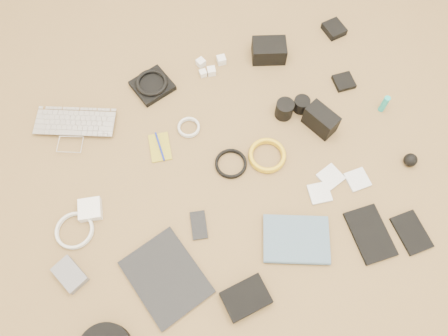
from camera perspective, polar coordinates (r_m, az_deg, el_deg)
name	(u,v)px	position (r m, az deg, el deg)	size (l,w,h in m)	color
laptop	(74,133)	(1.79, -19.06, 4.39)	(0.31, 0.22, 0.02)	silver
headphone_pouch	(152,86)	(1.83, -9.33, 10.57)	(0.15, 0.14, 0.03)	black
headphones	(152,83)	(1.82, -9.43, 10.95)	(0.13, 0.13, 0.02)	black
charger_a	(203,73)	(1.85, -2.76, 12.26)	(0.03, 0.03, 0.03)	white
charger_b	(201,63)	(1.88, -3.05, 13.58)	(0.03, 0.03, 0.03)	white
charger_c	(221,60)	(1.88, -0.35, 13.93)	(0.03, 0.03, 0.03)	white
charger_d	(211,71)	(1.85, -1.66, 12.53)	(0.03, 0.03, 0.03)	white
dslr_camera	(269,51)	(1.89, 5.89, 15.01)	(0.14, 0.10, 0.08)	black
lens_pouch	(334,29)	(2.05, 14.18, 17.20)	(0.08, 0.09, 0.03)	black
notebook_olive	(160,147)	(1.69, -8.35, 2.70)	(0.08, 0.12, 0.01)	olive
pen_blue	(160,146)	(1.69, -8.38, 2.81)	(0.01, 0.01, 0.12)	#121E95
cable_white_a	(189,128)	(1.72, -4.61, 5.22)	(0.09, 0.09, 0.01)	silver
lens_a	(284,109)	(1.74, 7.89, 7.60)	(0.07, 0.07, 0.07)	black
lens_b	(301,104)	(1.77, 10.07, 8.17)	(0.06, 0.06, 0.06)	black
card_reader	(344,82)	(1.89, 15.38, 10.81)	(0.08, 0.08, 0.02)	black
power_brick	(90,209)	(1.64, -17.08, -5.19)	(0.08, 0.08, 0.03)	white
cable_white_b	(75,231)	(1.64, -18.88, -7.78)	(0.13, 0.13, 0.01)	silver
cable_black	(231,164)	(1.64, 0.90, 0.50)	(0.12, 0.12, 0.01)	black
cable_yellow	(267,156)	(1.66, 5.63, 1.52)	(0.14, 0.14, 0.02)	gold
flash	(321,120)	(1.72, 12.52, 6.13)	(0.07, 0.13, 0.09)	black
lens_cleaner	(384,104)	(1.84, 20.19, 7.87)	(0.02, 0.02, 0.08)	teal
battery_charger	(70,275)	(1.59, -19.49, -12.98)	(0.07, 0.11, 0.03)	slate
tablet	(166,277)	(1.53, -7.56, -13.94)	(0.21, 0.28, 0.01)	black
phone	(199,225)	(1.56, -3.31, -7.47)	(0.05, 0.10, 0.01)	black
filter_case_left	(320,193)	(1.64, 12.37, -3.22)	(0.08, 0.08, 0.01)	silver
filter_case_mid	(331,177)	(1.67, 13.75, -1.13)	(0.08, 0.08, 0.01)	silver
filter_case_right	(357,180)	(1.69, 17.04, -1.47)	(0.08, 0.08, 0.01)	silver
air_blower	(410,160)	(1.77, 23.17, 0.98)	(0.05, 0.05, 0.05)	black
drive_case	(246,298)	(1.49, 2.88, -16.59)	(0.15, 0.10, 0.04)	black
paperback	(297,264)	(1.54, 9.51, -12.27)	(0.17, 0.23, 0.02)	#425C71
notebook_black_a	(370,234)	(1.63, 18.55, -8.16)	(0.12, 0.20, 0.01)	black
notebook_black_b	(411,232)	(1.68, 23.28, -7.74)	(0.09, 0.14, 0.01)	black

